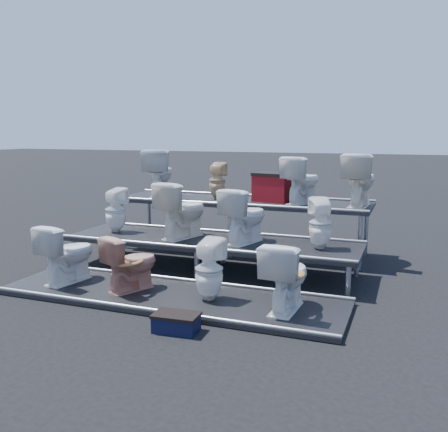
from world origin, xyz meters
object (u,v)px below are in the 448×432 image
(toilet_1, at_px, (131,263))
(toilet_0, at_px, (67,253))
(toilet_4, at_px, (115,210))
(toilet_5, at_px, (182,210))
(toilet_7, at_px, (321,223))
(step_stool, at_px, (176,324))
(toilet_3, at_px, (286,275))
(toilet_9, at_px, (217,181))
(toilet_2, at_px, (209,269))
(toilet_6, at_px, (245,215))
(red_crate, at_px, (274,188))
(toilet_8, at_px, (159,173))
(toilet_10, at_px, (302,180))
(toilet_11, at_px, (360,180))

(toilet_1, bearing_deg, toilet_0, 24.84)
(toilet_4, height_order, toilet_5, toilet_5)
(toilet_7, relative_size, step_stool, 1.54)
(toilet_3, distance_m, toilet_9, 3.26)
(toilet_2, xyz_separation_m, toilet_5, (-0.95, 1.30, 0.45))
(toilet_0, relative_size, step_stool, 1.75)
(toilet_6, height_order, step_stool, toilet_6)
(toilet_4, bearing_deg, toilet_7, -167.82)
(toilet_1, xyz_separation_m, red_crate, (1.05, 2.67, 0.66))
(toilet_6, distance_m, toilet_8, 2.42)
(toilet_2, bearing_deg, toilet_4, -25.24)
(toilet_7, xyz_separation_m, step_stool, (-1.04, -2.14, -0.72))
(toilet_2, xyz_separation_m, toilet_3, (0.90, 0.00, 0.02))
(toilet_0, xyz_separation_m, toilet_6, (1.96, 1.30, 0.40))
(toilet_2, distance_m, toilet_6, 1.37)
(toilet_3, bearing_deg, toilet_10, -78.11)
(toilet_1, xyz_separation_m, toilet_6, (1.02, 1.30, 0.44))
(toilet_1, height_order, toilet_10, toilet_10)
(toilet_9, bearing_deg, toilet_11, 179.14)
(toilet_2, distance_m, toilet_7, 1.70)
(toilet_3, bearing_deg, toilet_11, -97.16)
(toilet_1, bearing_deg, toilet_11, -107.85)
(toilet_2, distance_m, toilet_4, 2.48)
(toilet_7, relative_size, toilet_10, 0.91)
(toilet_1, relative_size, toilet_6, 0.90)
(toilet_6, xyz_separation_m, toilet_8, (-2.00, 1.30, 0.43))
(toilet_3, relative_size, toilet_8, 0.94)
(toilet_7, height_order, toilet_8, toilet_8)
(toilet_6, bearing_deg, red_crate, -75.06)
(toilet_8, xyz_separation_m, toilet_10, (2.51, 0.00, -0.04))
(toilet_7, distance_m, toilet_8, 3.34)
(toilet_4, distance_m, toilet_9, 1.77)
(toilet_10, height_order, step_stool, toilet_10)
(toilet_5, height_order, red_crate, same)
(toilet_5, bearing_deg, toilet_0, 68.92)
(toilet_4, bearing_deg, toilet_6, -167.82)
(toilet_2, height_order, toilet_6, toilet_6)
(toilet_0, relative_size, toilet_2, 1.06)
(toilet_0, relative_size, red_crate, 1.33)
(toilet_9, distance_m, red_crate, 0.95)
(toilet_5, height_order, toilet_9, toilet_9)
(toilet_6, bearing_deg, toilet_9, -38.59)
(red_crate, bearing_deg, toilet_1, -101.50)
(toilet_10, relative_size, toilet_11, 0.92)
(toilet_2, relative_size, toilet_10, 0.98)
(toilet_5, bearing_deg, toilet_10, -121.21)
(toilet_0, relative_size, toilet_8, 0.94)
(toilet_1, xyz_separation_m, step_stool, (1.02, -0.84, -0.32))
(toilet_7, xyz_separation_m, toilet_11, (0.34, 1.30, 0.46))
(toilet_1, relative_size, toilet_2, 0.95)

